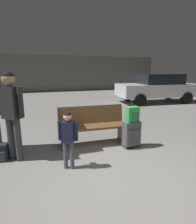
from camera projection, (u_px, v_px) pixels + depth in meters
ground_plane at (71, 121)px, 6.64m from camera, size 18.00×18.00×0.10m
garage_back_wall at (51, 74)px, 14.52m from camera, size 18.00×0.12×2.80m
bench at (93, 126)px, 4.40m from camera, size 1.62×0.58×0.89m
suitcase at (132, 134)px, 4.19m from camera, size 0.40×0.26×0.60m
backpack_bright at (132, 115)px, 4.09m from camera, size 0.30×0.22×0.34m
child at (68, 134)px, 3.21m from camera, size 0.33×0.26×1.05m
adult at (11, 107)px, 3.45m from camera, size 0.46×0.42×1.72m
backpack_dark_floor at (0, 153)px, 3.60m from camera, size 0.30×0.23×0.34m
parked_car_side at (157, 87)px, 9.90m from camera, size 4.22×2.05×1.51m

